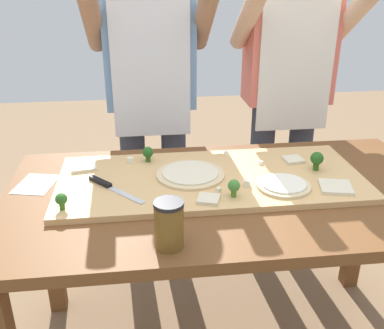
% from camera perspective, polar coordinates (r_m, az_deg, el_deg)
% --- Properties ---
extents(prep_table, '(1.57, 0.84, 0.77)m').
position_cam_1_polar(prep_table, '(1.63, 4.53, -6.46)').
color(prep_table, brown).
rests_on(prep_table, ground).
extents(cutting_board, '(1.11, 0.49, 0.02)m').
position_cam_1_polar(cutting_board, '(1.63, 2.46, -1.86)').
color(cutting_board, tan).
rests_on(cutting_board, prep_table).
extents(chefs_knife, '(0.20, 0.22, 0.02)m').
position_cam_1_polar(chefs_knife, '(1.57, -10.71, -2.71)').
color(chefs_knife, '#B7BABF').
rests_on(chefs_knife, cutting_board).
extents(pizza_whole_white_garlic, '(0.19, 0.19, 0.02)m').
position_cam_1_polar(pizza_whole_white_garlic, '(1.58, 11.69, -2.58)').
color(pizza_whole_white_garlic, beige).
rests_on(pizza_whole_white_garlic, cutting_board).
extents(pizza_whole_cheese_artichoke, '(0.25, 0.25, 0.02)m').
position_cam_1_polar(pizza_whole_cheese_artichoke, '(1.62, -0.21, -1.22)').
color(pizza_whole_cheese_artichoke, beige).
rests_on(pizza_whole_cheese_artichoke, cutting_board).
extents(pizza_slice_near_left, '(0.08, 0.08, 0.01)m').
position_cam_1_polar(pizza_slice_near_left, '(1.79, 12.86, 0.61)').
color(pizza_slice_near_left, beige).
rests_on(pizza_slice_near_left, cutting_board).
extents(pizza_slice_center, '(0.13, 0.13, 0.01)m').
position_cam_1_polar(pizza_slice_center, '(1.61, 17.99, -2.77)').
color(pizza_slice_center, beige).
rests_on(pizza_slice_center, cutting_board).
extents(pizza_slice_far_right, '(0.11, 0.11, 0.01)m').
position_cam_1_polar(pizza_slice_far_right, '(1.74, -13.77, -0.24)').
color(pizza_slice_far_right, beige).
rests_on(pizza_slice_far_right, cutting_board).
extents(pizza_slice_far_left, '(0.09, 0.09, 0.01)m').
position_cam_1_polar(pizza_slice_far_left, '(1.46, 2.12, -4.46)').
color(pizza_slice_far_left, beige).
rests_on(pizza_slice_far_left, cutting_board).
extents(broccoli_floret_center_right, '(0.04, 0.04, 0.06)m').
position_cam_1_polar(broccoli_floret_center_right, '(1.47, 5.54, -2.82)').
color(broccoli_floret_center_right, '#487A23').
rests_on(broccoli_floret_center_right, cutting_board).
extents(broccoli_floret_back_mid, '(0.04, 0.04, 0.06)m').
position_cam_1_polar(broccoli_floret_back_mid, '(1.74, -5.69, 1.50)').
color(broccoli_floret_back_mid, '#2C5915').
rests_on(broccoli_floret_back_mid, cutting_board).
extents(broccoli_floret_front_mid, '(0.04, 0.04, 0.06)m').
position_cam_1_polar(broccoli_floret_front_mid, '(1.45, -16.45, -4.37)').
color(broccoli_floret_front_mid, '#366618').
rests_on(broccoli_floret_front_mid, cutting_board).
extents(broccoli_floret_back_left, '(0.05, 0.05, 0.07)m').
position_cam_1_polar(broccoli_floret_back_left, '(1.72, 15.75, 0.66)').
color(broccoli_floret_back_left, '#2C5915').
rests_on(broccoli_floret_back_left, cutting_board).
extents(cheese_crumble_a, '(0.02, 0.02, 0.02)m').
position_cam_1_polar(cheese_crumble_a, '(1.75, -7.94, 0.58)').
color(cheese_crumble_a, white).
rests_on(cheese_crumble_a, cutting_board).
extents(cheese_crumble_b, '(0.02, 0.02, 0.01)m').
position_cam_1_polar(cheese_crumble_b, '(1.51, 3.42, -3.27)').
color(cheese_crumble_b, silver).
rests_on(cheese_crumble_b, cutting_board).
extents(cheese_crumble_c, '(0.01, 0.01, 0.01)m').
position_cam_1_polar(cheese_crumble_c, '(1.81, 4.44, 1.46)').
color(cheese_crumble_c, white).
rests_on(cheese_crumble_c, cutting_board).
extents(cheese_crumble_d, '(0.02, 0.02, 0.01)m').
position_cam_1_polar(cheese_crumble_d, '(1.74, 8.88, 0.21)').
color(cheese_crumble_d, white).
rests_on(cheese_crumble_d, cutting_board).
extents(cheese_crumble_e, '(0.03, 0.03, 0.02)m').
position_cam_1_polar(cheese_crumble_e, '(1.56, 7.07, -2.41)').
color(cheese_crumble_e, silver).
rests_on(cheese_crumble_e, cutting_board).
extents(sauce_jar, '(0.08, 0.08, 0.14)m').
position_cam_1_polar(sauce_jar, '(1.24, -2.96, -7.69)').
color(sauce_jar, brown).
rests_on(sauce_jar, prep_table).
extents(recipe_note, '(0.16, 0.19, 0.00)m').
position_cam_1_polar(recipe_note, '(1.71, -19.39, -2.40)').
color(recipe_note, white).
rests_on(recipe_note, prep_table).
extents(cook_left, '(0.54, 0.39, 1.67)m').
position_cam_1_polar(cook_left, '(2.07, -5.31, 10.13)').
color(cook_left, '#333847').
rests_on(cook_left, ground).
extents(cook_right, '(0.54, 0.39, 1.67)m').
position_cam_1_polar(cook_right, '(2.19, 12.19, 10.45)').
color(cook_right, '#333847').
rests_on(cook_right, ground).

